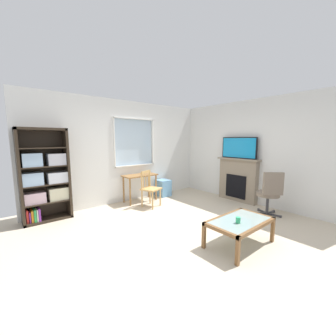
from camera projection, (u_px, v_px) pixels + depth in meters
The scene contains 12 objects.
ground at pixel (181, 226), 4.06m from camera, with size 5.91×5.49×0.02m, color beige.
wall_back_with_window at pixel (123, 153), 5.57m from camera, with size 4.91×0.15×2.69m.
wall_right at pixel (251, 152), 5.45m from camera, with size 0.12×4.69×2.69m, color silver.
bookshelf at pixel (45, 178), 4.24m from camera, with size 0.90×0.38×1.91m.
desk_under_window at pixel (140, 179), 5.58m from camera, with size 0.91×0.45×0.74m.
wooden_chair at pixel (150, 188), 5.19m from camera, with size 0.53×0.52×0.90m.
plastic_drawer_unit at pixel (163, 188), 6.19m from camera, with size 0.35×0.40×0.48m, color #72ADDB.
fireplace at pixel (238, 180), 5.65m from camera, with size 0.26×1.18×1.17m.
tv at pixel (239, 148), 5.52m from camera, with size 0.06×1.01×0.57m.
office_chair at pixel (270, 192), 4.49m from camera, with size 0.63×0.60×1.00m.
coffee_table at pixel (240, 223), 3.28m from camera, with size 1.08×0.64×0.42m.
sippy_cup at pixel (238, 220), 3.15m from camera, with size 0.07×0.07×0.09m, color #33B770.
Camera 1 is at (-2.64, -2.82, 1.69)m, focal length 22.13 mm.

